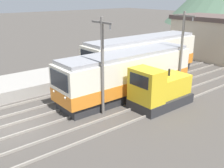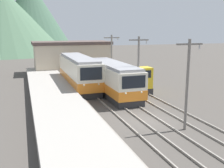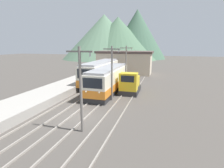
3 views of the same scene
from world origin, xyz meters
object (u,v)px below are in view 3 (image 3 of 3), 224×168
commuter_train_left (101,74)px  catenary_mast_near (81,87)px  commuter_train_center (109,81)px  catenary_mast_far (126,64)px  catenary_mast_mid (112,71)px  shunting_locomotive (130,84)px

commuter_train_left → catenary_mast_near: 16.78m
commuter_train_center → catenary_mast_near: 11.89m
catenary_mast_far → commuter_train_left: bearing=-178.1°
commuter_train_center → catenary_mast_mid: catenary_mast_mid is taller
commuter_train_center → catenary_mast_mid: 4.25m
shunting_locomotive → catenary_mast_mid: size_ratio=0.72×
commuter_train_left → commuter_train_center: commuter_train_left is taller
commuter_train_center → shunting_locomotive: bearing=6.8°
commuter_train_left → catenary_mast_mid: (4.31, -7.99, 1.73)m
commuter_train_left → catenary_mast_far: bearing=1.9°
commuter_train_center → shunting_locomotive: 3.05m
catenary_mast_mid → shunting_locomotive: bearing=68.9°
shunting_locomotive → commuter_train_center: bearing=-173.2°
catenary_mast_far → catenary_mast_mid: bearing=-90.0°
catenary_mast_mid → catenary_mast_far: size_ratio=1.00×
commuter_train_left → catenary_mast_near: catenary_mast_near is taller
commuter_train_center → shunting_locomotive: size_ratio=2.56×
catenary_mast_near → commuter_train_left: bearing=105.0°
catenary_mast_near → catenary_mast_far: (0.00, 16.27, 0.00)m
shunting_locomotive → catenary_mast_far: size_ratio=0.72×
commuter_train_center → catenary_mast_mid: size_ratio=1.85×
catenary_mast_mid → catenary_mast_far: same height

